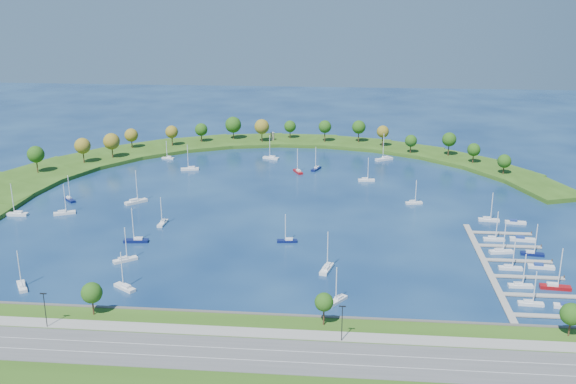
# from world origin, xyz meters

# --- Properties ---
(ground) EXTENTS (700.00, 700.00, 0.00)m
(ground) POSITION_xyz_m (0.00, 0.00, 0.00)
(ground) COLOR #081D46
(ground) RESTS_ON ground
(south_shoreline) EXTENTS (420.00, 43.10, 11.60)m
(south_shoreline) POSITION_xyz_m (0.03, -122.88, 1.00)
(south_shoreline) COLOR #2A4A13
(south_shoreline) RESTS_ON ground
(breakwater) EXTENTS (286.74, 247.64, 2.00)m
(breakwater) POSITION_xyz_m (-46.33, 48.72, 0.99)
(breakwater) COLOR #2A4A13
(breakwater) RESTS_ON ground
(breakwater_trees) EXTENTS (237.55, 95.91, 13.68)m
(breakwater_trees) POSITION_xyz_m (-22.50, 88.23, 10.51)
(breakwater_trees) COLOR #382314
(breakwater_trees) RESTS_ON breakwater
(harbor_tower) EXTENTS (2.60, 2.60, 4.74)m
(harbor_tower) POSITION_xyz_m (-14.31, 113.91, 4.43)
(harbor_tower) COLOR gray
(harbor_tower) RESTS_ON breakwater
(dock_system) EXTENTS (24.28, 82.00, 1.60)m
(dock_system) POSITION_xyz_m (85.30, -61.00, 0.35)
(dock_system) COLOR gray
(dock_system) RESTS_ON ground
(moored_boat_0) EXTENTS (8.18, 3.13, 11.73)m
(moored_boat_0) POSITION_xyz_m (40.16, 38.61, 0.90)
(moored_boat_0) COLOR silver
(moored_boat_0) RESTS_ON ground
(moored_boat_1) EXTENTS (9.45, 5.61, 13.43)m
(moored_boat_1) POSITION_xyz_m (-10.79, 76.57, 0.95)
(moored_boat_1) COLOR silver
(moored_boat_1) RESTS_ON ground
(moored_boat_2) EXTENTS (6.53, 8.30, 12.31)m
(moored_boat_2) POSITION_xyz_m (-70.08, -89.56, 0.92)
(moored_boat_2) COLOR silver
(moored_boat_2) RESTS_ON ground
(moored_boat_3) EXTENTS (5.22, 8.67, 12.33)m
(moored_boat_3) POSITION_xyz_m (14.89, 56.74, 0.92)
(moored_boat_3) COLOR #0A1242
(moored_boat_3) RESTS_ON ground
(moored_boat_4) EXTENTS (7.64, 2.89, 10.96)m
(moored_boat_4) POSITION_xyz_m (9.16, -43.80, 0.88)
(moored_boat_4) COLOR #0A1242
(moored_boat_4) RESTS_ON ground
(moored_boat_5) EXTENTS (9.01, 8.99, 14.62)m
(moored_boat_5) POSITION_xyz_m (-60.86, -4.46, 0.99)
(moored_boat_5) COLOR silver
(moored_boat_5) RESTS_ON ground
(moored_boat_6) EXTENTS (8.96, 5.91, 12.86)m
(moored_boat_6) POSITION_xyz_m (-85.89, -21.38, 0.93)
(moored_boat_6) COLOR silver
(moored_boat_6) RESTS_ON ground
(moored_boat_7) EXTENTS (4.77, 9.54, 13.50)m
(moored_boat_7) POSITION_xyz_m (24.51, -67.75, 0.95)
(moored_boat_7) COLOR silver
(moored_boat_7) RESTS_ON ground
(moored_boat_8) EXTENTS (8.22, 6.68, 12.31)m
(moored_boat_8) POSITION_xyz_m (-37.70, -87.37, 0.91)
(moored_boat_8) COLOR silver
(moored_boat_8) RESTS_ON ground
(moored_boat_9) EXTENTS (7.06, 3.01, 10.05)m
(moored_boat_9) POSITION_xyz_m (-67.25, 71.88, 0.86)
(moored_boat_9) COLOR silver
(moored_boat_9) RESTS_ON ground
(moored_boat_10) EXTENTS (2.63, 7.98, 11.57)m
(moored_boat_10) POSITION_xyz_m (-41.87, -29.49, 0.89)
(moored_boat_10) COLOR silver
(moored_boat_10) RESTS_ON ground
(moored_boat_11) EXTENTS (7.33, 7.32, 11.90)m
(moored_boat_11) POSITION_xyz_m (-90.99, -4.02, 0.90)
(moored_boat_11) COLOR #0A1242
(moored_boat_11) RESTS_ON ground
(moored_boat_12) EXTENTS (6.32, 7.58, 11.44)m
(moored_boat_12) POSITION_xyz_m (28.48, -89.94, 0.89)
(moored_boat_12) COLOR silver
(moored_boat_12) RESTS_ON ground
(moored_boat_13) EXTENTS (5.72, 8.62, 12.37)m
(moored_boat_13) POSITION_xyz_m (5.96, 50.56, 0.92)
(moored_boat_13) COLOR maroon
(moored_boat_13) RESTS_ON ground
(moored_boat_14) EXTENTS (7.97, 6.99, 12.23)m
(moored_boat_14) POSITION_xyz_m (-44.80, -66.28, 0.91)
(moored_boat_14) COLOR silver
(moored_boat_14) RESTS_ON ground
(moored_boat_15) EXTENTS (7.57, 3.66, 10.73)m
(moored_boat_15) POSITION_xyz_m (59.94, 5.49, 0.87)
(moored_boat_15) COLOR silver
(moored_boat_15) RESTS_ON ground
(moored_boat_16) EXTENTS (9.44, 3.01, 13.73)m
(moored_boat_16) POSITION_xyz_m (-104.88, -24.68, 0.96)
(moored_boat_16) COLOR silver
(moored_boat_16) RESTS_ON ground
(moored_boat_17) EXTENTS (10.07, 7.92, 14.94)m
(moored_boat_17) POSITION_xyz_m (50.89, 79.66, 1.00)
(moored_boat_17) COLOR silver
(moored_boat_17) RESTS_ON ground
(moored_boat_18) EXTENTS (9.45, 4.42, 13.40)m
(moored_boat_18) POSITION_xyz_m (-49.93, 50.55, 0.95)
(moored_boat_18) COLOR silver
(moored_boat_18) RESTS_ON ground
(moored_boat_19) EXTENTS (9.20, 3.41, 13.22)m
(moored_boat_19) POSITION_xyz_m (-46.44, -48.81, 0.94)
(moored_boat_19) COLOR #0A1242
(moored_boat_19) RESTS_ON ground
(docked_boat_0) EXTENTS (7.53, 2.52, 10.91)m
(docked_boat_0) POSITION_xyz_m (85.53, -86.85, 0.88)
(docked_boat_0) COLOR silver
(docked_boat_0) RESTS_ON ground
(docked_boat_1) EXTENTS (8.58, 3.67, 1.70)m
(docked_boat_1) POSITION_xyz_m (95.98, -87.95, 0.62)
(docked_boat_1) COLOR silver
(docked_boat_1) RESTS_ON ground
(docked_boat_2) EXTENTS (7.65, 2.30, 11.18)m
(docked_boat_2) POSITION_xyz_m (85.53, -74.77, 0.88)
(docked_boat_2) COLOR silver
(docked_boat_2) RESTS_ON ground
(docked_boat_3) EXTENTS (9.52, 3.45, 13.71)m
(docked_boat_3) POSITION_xyz_m (96.00, -74.99, 0.96)
(docked_boat_3) COLOR maroon
(docked_boat_3) RESTS_ON ground
(docked_boat_4) EXTENTS (7.76, 2.31, 11.36)m
(docked_boat_4) POSITION_xyz_m (85.53, -61.25, 0.89)
(docked_boat_4) COLOR silver
(docked_boat_4) RESTS_ON ground
(docked_boat_5) EXTENTS (8.74, 3.20, 1.74)m
(docked_boat_5) POSITION_xyz_m (95.98, -59.31, 0.64)
(docked_boat_5) COLOR silver
(docked_boat_5) RESTS_ON ground
(docked_boat_6) EXTENTS (8.67, 3.72, 12.35)m
(docked_boat_6) POSITION_xyz_m (85.52, -47.26, 0.92)
(docked_boat_6) COLOR silver
(docked_boat_6) RESTS_ON ground
(docked_boat_7) EXTENTS (8.21, 3.42, 11.71)m
(docked_boat_7) POSITION_xyz_m (96.02, -48.24, 0.90)
(docked_boat_7) COLOR #0A1242
(docked_boat_7) RESTS_ON ground
(docked_boat_8) EXTENTS (7.78, 2.23, 11.41)m
(docked_boat_8) POSITION_xyz_m (85.53, -35.17, 0.89)
(docked_boat_8) COLOR silver
(docked_boat_8) RESTS_ON ground
(docked_boat_9) EXTENTS (9.34, 3.59, 1.86)m
(docked_boat_9) POSITION_xyz_m (95.97, -34.57, 0.68)
(docked_boat_9) COLOR silver
(docked_boat_9) RESTS_ON ground
(docked_boat_10) EXTENTS (8.31, 2.80, 12.03)m
(docked_boat_10) POSITION_xyz_m (87.92, -13.86, 0.91)
(docked_boat_10) COLOR silver
(docked_boat_10) RESTS_ON ground
(docked_boat_11) EXTENTS (8.27, 3.00, 1.65)m
(docked_boat_11) POSITION_xyz_m (97.88, -15.87, 0.61)
(docked_boat_11) COLOR silver
(docked_boat_11) RESTS_ON ground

